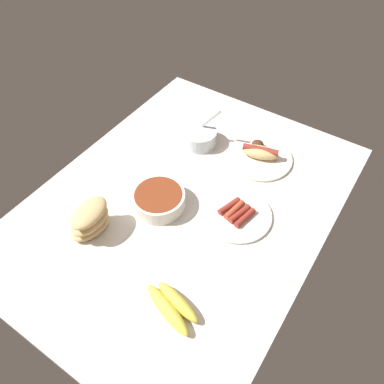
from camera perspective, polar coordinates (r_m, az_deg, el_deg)
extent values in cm
cube|color=silver|center=(128.65, -1.17, -1.83)|extent=(120.00, 90.00, 3.00)
ellipsoid|color=#DBB77A|center=(123.05, -14.93, -4.98)|extent=(14.78, 10.51, 3.60)
ellipsoid|color=#DBB77A|center=(119.95, -15.02, -4.07)|extent=(13.75, 8.64, 3.60)
ellipsoid|color=#DBB77A|center=(117.07, -15.17, -3.01)|extent=(14.15, 9.33, 3.60)
cylinder|color=silver|center=(145.94, 1.10, 8.22)|extent=(13.14, 13.14, 5.93)
cylinder|color=beige|center=(145.17, 1.11, 8.58)|extent=(11.56, 11.56, 2.67)
cube|color=#B7B7BC|center=(143.42, 2.35, 10.43)|extent=(1.52, 10.44, 13.15)
cylinder|color=white|center=(124.82, -4.99, -1.16)|extent=(17.29, 17.29, 5.47)
cylinder|color=maroon|center=(123.04, -5.06, -0.46)|extent=(15.56, 15.56, 1.00)
cylinder|color=white|center=(124.16, 6.67, -3.38)|extent=(22.72, 22.72, 1.00)
cylinder|color=maroon|center=(121.81, 7.90, -3.83)|extent=(8.89, 3.59, 2.02)
cylinder|color=maroon|center=(122.58, 7.12, -3.24)|extent=(8.89, 4.10, 2.02)
cylinder|color=#AD472D|center=(123.38, 6.35, -2.66)|extent=(8.87, 3.37, 2.02)
cylinder|color=maroon|center=(124.22, 5.59, -2.08)|extent=(8.88, 4.45, 2.02)
ellipsoid|color=gold|center=(105.53, -3.68, -17.10)|extent=(9.24, 18.07, 3.65)
ellipsoid|color=gold|center=(106.18, -2.12, -16.08)|extent=(7.06, 15.73, 3.83)
cylinder|color=white|center=(143.26, 9.98, 5.07)|extent=(24.19, 24.19, 1.00)
ellipsoid|color=tan|center=(141.43, 10.13, 5.86)|extent=(9.53, 14.61, 4.40)
cylinder|color=maroon|center=(140.62, 10.19, 6.22)|extent=(5.88, 12.96, 2.40)
ellipsoid|color=#472819|center=(145.90, 9.78, 7.09)|extent=(4.88, 5.36, 2.80)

